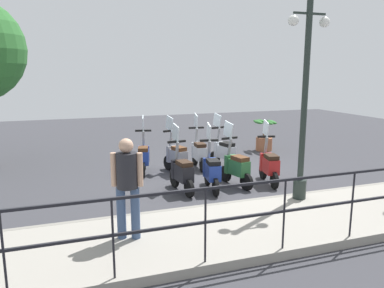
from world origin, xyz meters
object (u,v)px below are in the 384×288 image
(potted_palm, at_px, (264,138))
(scooter_far_1, at_px, (199,152))
(lamp_post_near, at_px, (304,113))
(scooter_far_2, at_px, (176,156))
(scooter_near_1, at_px, (236,166))
(scooter_near_2, at_px, (212,170))
(pedestrian_distant, at_px, (127,181))
(scooter_far_3, at_px, (144,156))
(scooter_far_0, at_px, (224,151))
(scooter_near_0, at_px, (269,165))
(scooter_near_3, at_px, (182,172))

(potted_palm, xyz_separation_m, scooter_far_1, (-1.56, 3.00, 0.04))
(lamp_post_near, relative_size, scooter_far_2, 2.60)
(scooter_far_2, bearing_deg, potted_palm, -78.47)
(scooter_near_1, relative_size, scooter_near_2, 1.00)
(scooter_near_1, xyz_separation_m, scooter_far_2, (1.55, 1.03, 0.00))
(lamp_post_near, relative_size, scooter_far_1, 2.60)
(scooter_far_1, bearing_deg, scooter_far_2, 115.85)
(pedestrian_distant, xyz_separation_m, scooter_near_2, (2.21, -2.30, -0.60))
(pedestrian_distant, height_order, potted_palm, pedestrian_distant)
(scooter_near_2, distance_m, scooter_far_3, 2.28)
(lamp_post_near, xyz_separation_m, scooter_far_0, (3.29, 0.23, -1.43))
(scooter_near_1, relative_size, scooter_far_0, 1.00)
(potted_palm, bearing_deg, scooter_near_0, 151.65)
(scooter_far_0, height_order, scooter_far_1, same)
(scooter_far_3, bearing_deg, scooter_far_1, -76.14)
(lamp_post_near, height_order, scooter_near_1, lamp_post_near)
(pedestrian_distant, height_order, scooter_near_0, pedestrian_distant)
(scooter_near_1, distance_m, scooter_far_0, 1.72)
(scooter_far_1, distance_m, scooter_far_3, 1.58)
(scooter_near_1, xyz_separation_m, scooter_far_0, (1.67, -0.43, 0.00))
(scooter_near_1, bearing_deg, scooter_far_2, 21.36)
(scooter_near_0, bearing_deg, scooter_far_3, 65.67)
(scooter_far_0, bearing_deg, scooter_near_0, 179.20)
(scooter_near_0, bearing_deg, scooter_far_2, 59.64)
(scooter_near_2, relative_size, scooter_near_3, 1.00)
(scooter_near_0, bearing_deg, scooter_near_1, 94.28)
(scooter_far_1, bearing_deg, scooter_near_2, 173.61)
(scooter_near_0, bearing_deg, scooter_near_2, 101.99)
(potted_palm, height_order, scooter_near_1, scooter_near_1)
(pedestrian_distant, bearing_deg, scooter_far_2, 173.04)
(lamp_post_near, xyz_separation_m, potted_palm, (5.02, -2.07, -1.47))
(potted_palm, bearing_deg, pedestrian_distant, 135.10)
(scooter_near_2, distance_m, scooter_far_0, 2.11)
(scooter_far_1, bearing_deg, lamp_post_near, -159.58)
(potted_palm, distance_m, scooter_far_1, 3.38)
(potted_palm, xyz_separation_m, scooter_near_0, (-3.49, 1.88, 0.04))
(scooter_near_0, relative_size, scooter_near_1, 1.00)
(scooter_near_0, distance_m, scooter_near_3, 2.21)
(potted_palm, relative_size, scooter_near_0, 0.69)
(scooter_far_1, xyz_separation_m, scooter_far_2, (-0.28, 0.75, 0.00))
(lamp_post_near, xyz_separation_m, scooter_far_3, (3.45, 2.51, -1.43))
(scooter_near_3, height_order, scooter_far_2, same)
(lamp_post_near, distance_m, scooter_far_3, 4.50)
(scooter_near_0, distance_m, scooter_far_2, 2.49)
(pedestrian_distant, bearing_deg, scooter_near_0, 140.01)
(scooter_far_0, bearing_deg, potted_palm, -67.06)
(lamp_post_near, bearing_deg, scooter_near_0, -6.91)
(potted_palm, relative_size, scooter_far_2, 0.69)
(scooter_far_1, relative_size, scooter_far_2, 1.00)
(potted_palm, relative_size, scooter_near_2, 0.69)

